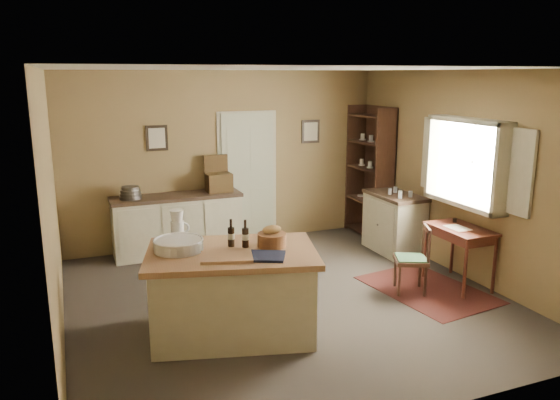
# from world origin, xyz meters

# --- Properties ---
(ground) EXTENTS (5.00, 5.00, 0.00)m
(ground) POSITION_xyz_m (0.00, 0.00, 0.00)
(ground) COLOR #4F453C
(ground) RESTS_ON ground
(wall_back) EXTENTS (5.00, 0.10, 2.70)m
(wall_back) POSITION_xyz_m (0.00, 2.50, 1.35)
(wall_back) COLOR olive
(wall_back) RESTS_ON ground
(wall_front) EXTENTS (5.00, 0.10, 2.70)m
(wall_front) POSITION_xyz_m (0.00, -2.50, 1.35)
(wall_front) COLOR olive
(wall_front) RESTS_ON ground
(wall_left) EXTENTS (0.10, 5.00, 2.70)m
(wall_left) POSITION_xyz_m (-2.50, 0.00, 1.35)
(wall_left) COLOR olive
(wall_left) RESTS_ON ground
(wall_right) EXTENTS (0.10, 5.00, 2.70)m
(wall_right) POSITION_xyz_m (2.50, 0.00, 1.35)
(wall_right) COLOR olive
(wall_right) RESTS_ON ground
(ceiling) EXTENTS (5.00, 5.00, 0.00)m
(ceiling) POSITION_xyz_m (0.00, 0.00, 2.70)
(ceiling) COLOR silver
(ceiling) RESTS_ON wall_back
(door) EXTENTS (0.97, 0.06, 2.11)m
(door) POSITION_xyz_m (0.35, 2.47, 1.05)
(door) COLOR #BABC9C
(door) RESTS_ON ground
(framed_prints) EXTENTS (2.82, 0.02, 0.38)m
(framed_prints) POSITION_xyz_m (0.20, 2.48, 1.72)
(framed_prints) COLOR black
(framed_prints) RESTS_ON ground
(window) EXTENTS (0.25, 1.99, 1.12)m
(window) POSITION_xyz_m (2.42, -0.20, 1.55)
(window) COLOR beige
(window) RESTS_ON ground
(work_island) EXTENTS (1.93, 1.50, 1.20)m
(work_island) POSITION_xyz_m (-0.87, -0.61, 0.48)
(work_island) COLOR beige
(work_island) RESTS_ON ground
(sideboard) EXTENTS (1.91, 0.54, 1.18)m
(sideboard) POSITION_xyz_m (-0.85, 2.20, 0.48)
(sideboard) COLOR beige
(sideboard) RESTS_ON ground
(rug) EXTENTS (1.31, 1.73, 0.01)m
(rug) POSITION_xyz_m (1.75, -0.40, 0.00)
(rug) COLOR #4B1C18
(rug) RESTS_ON ground
(writing_desk) EXTENTS (0.53, 0.86, 0.82)m
(writing_desk) POSITION_xyz_m (2.20, -0.40, 0.67)
(writing_desk) COLOR #3E1911
(writing_desk) RESTS_ON ground
(desk_chair) EXTENTS (0.51, 0.51, 0.83)m
(desk_chair) POSITION_xyz_m (1.50, -0.36, 0.41)
(desk_chair) COLOR #311B13
(desk_chair) RESTS_ON ground
(right_cabinet) EXTENTS (0.56, 1.00, 0.99)m
(right_cabinet) POSITION_xyz_m (2.20, 1.07, 0.46)
(right_cabinet) COLOR beige
(right_cabinet) RESTS_ON ground
(shelving_unit) EXTENTS (0.36, 0.96, 2.14)m
(shelving_unit) POSITION_xyz_m (2.36, 2.00, 1.07)
(shelving_unit) COLOR #311B13
(shelving_unit) RESTS_ON ground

